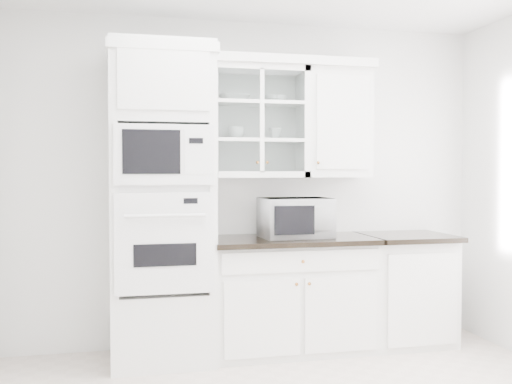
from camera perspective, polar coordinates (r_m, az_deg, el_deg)
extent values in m
cube|color=white|center=(4.80, -0.62, 0.89)|extent=(4.00, 0.02, 2.70)
cube|color=white|center=(4.40, -9.37, -1.20)|extent=(0.76, 0.65, 2.40)
cube|color=white|center=(4.09, -9.09, -5.10)|extent=(0.70, 0.03, 0.72)
cube|color=black|center=(4.08, -9.07, -6.25)|extent=(0.44, 0.01, 0.16)
cube|color=white|center=(4.06, -9.14, 3.69)|extent=(0.70, 0.03, 0.43)
cube|color=black|center=(4.04, -10.40, 3.98)|extent=(0.40, 0.01, 0.31)
cube|color=white|center=(4.70, 3.53, -10.34)|extent=(1.30, 0.60, 0.88)
cube|color=black|center=(4.59, 3.66, -4.81)|extent=(1.32, 0.67, 0.04)
cube|color=white|center=(5.06, 14.63, -9.50)|extent=(0.70, 0.60, 0.88)
cube|color=black|center=(4.96, 14.86, -4.36)|extent=(0.72, 0.67, 0.04)
cube|color=white|center=(4.68, 0.13, 6.99)|extent=(0.80, 0.33, 0.90)
cube|color=white|center=(4.66, 0.13, 5.15)|extent=(0.74, 0.29, 0.02)
cube|color=white|center=(4.69, 0.13, 8.81)|extent=(0.74, 0.29, 0.02)
cube|color=white|center=(4.87, 7.96, 6.77)|extent=(0.55, 0.33, 0.90)
cube|color=white|center=(4.70, -1.08, 12.94)|extent=(2.14, 0.38, 0.07)
imported|color=white|center=(4.58, 3.91, -2.57)|extent=(0.57, 0.48, 0.32)
imported|color=white|center=(4.68, -2.15, 9.33)|extent=(0.26, 0.26, 0.06)
imported|color=white|center=(4.74, 1.91, 9.22)|extent=(0.24, 0.24, 0.06)
imported|color=white|center=(4.65, -2.00, 5.91)|extent=(0.16, 0.16, 0.10)
imported|color=white|center=(4.70, 1.91, 5.85)|extent=(0.11, 0.11, 0.10)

